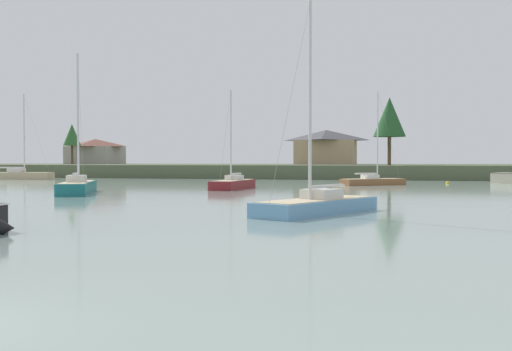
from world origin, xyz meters
name	(u,v)px	position (x,y,z in m)	size (l,w,h in m)	color
far_shore_bank	(356,170)	(0.00, 101.11, 1.05)	(243.52, 47.08, 2.09)	#4C563D
sailboat_maroon	(233,187)	(-8.14, 47.45, 0.23)	(2.67, 7.92, 10.21)	maroon
sailboat_teal	(77,190)	(-18.80, 36.69, 0.28)	(5.93, 9.62, 12.62)	#196B70
sailboat_sand	(19,177)	(-47.62, 69.01, 0.29)	(10.07, 3.92, 13.44)	tan
sailboat_skyblue	(317,209)	(3.55, 22.58, 0.24)	(5.90, 8.69, 11.51)	#669ECC
sailboat_wood	(373,183)	(4.81, 60.15, 0.23)	(7.41, 6.23, 11.18)	brown
mooring_buoy_yellow	(447,183)	(13.45, 66.61, 0.08)	(0.43, 0.43, 0.48)	yellow
shore_tree_center_right	(72,135)	(-54.48, 95.03, 7.80)	(3.45, 3.45, 7.87)	brown
shore_tree_inland_a	(389,117)	(6.24, 86.11, 9.57)	(5.02, 5.02, 10.60)	brown
cottage_hillside	(326,147)	(-5.89, 104.73, 5.50)	(11.91, 10.64, 6.60)	tan
cottage_near_water	(95,151)	(-55.28, 105.52, 4.85)	(10.56, 9.84, 5.33)	#9E998E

